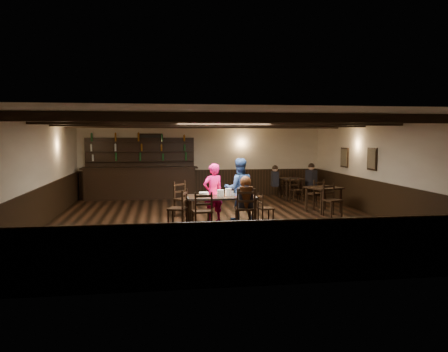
{
  "coord_description": "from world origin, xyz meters",
  "views": [
    {
      "loc": [
        -1.54,
        -11.24,
        2.24
      ],
      "look_at": [
        0.13,
        0.2,
        1.19
      ],
      "focal_mm": 35.0,
      "sensor_mm": 36.0,
      "label": 1
    }
  ],
  "objects": [
    {
      "name": "chair_far_pushed",
      "position": [
        -0.95,
        0.93,
        0.58
      ],
      "size": [
        0.64,
        0.64,
        0.99
      ],
      "color": "black",
      "rests_on": "ground"
    },
    {
      "name": "back_table_a",
      "position": [
        3.23,
        1.02,
        0.65
      ],
      "size": [
        1.08,
        1.08,
        0.75
      ],
      "color": "black",
      "rests_on": "ground"
    },
    {
      "name": "back_table_b",
      "position": [
        3.09,
        3.81,
        0.64
      ],
      "size": [
        0.84,
        0.84,
        0.75
      ],
      "color": "black",
      "rests_on": "ground"
    },
    {
      "name": "bar_counter",
      "position": [
        -2.26,
        4.72,
        0.73
      ],
      "size": [
        4.1,
        0.7,
        2.2
      ],
      "color": "black",
      "rests_on": "ground"
    },
    {
      "name": "bg_patron_left",
      "position": [
        2.49,
        3.8,
        0.85
      ],
      "size": [
        0.25,
        0.38,
        0.76
      ],
      "color": "black",
      "rests_on": "ground"
    },
    {
      "name": "chair_near_left",
      "position": [
        -0.57,
        -1.15,
        0.56
      ],
      "size": [
        0.49,
        0.48,
        0.96
      ],
      "color": "black",
      "rests_on": "ground"
    },
    {
      "name": "drink_glass",
      "position": [
        0.26,
        -0.36,
        0.81
      ],
      "size": [
        0.07,
        0.07,
        0.11
      ],
      "primitive_type": "cylinder",
      "color": "silver",
      "rests_on": "dining_table"
    },
    {
      "name": "chair_end_left",
      "position": [
        -1.06,
        -0.62,
        0.56
      ],
      "size": [
        0.54,
        0.56,
        0.95
      ],
      "color": "black",
      "rests_on": "ground"
    },
    {
      "name": "chair_end_right",
      "position": [
        1.08,
        -0.36,
        0.46
      ],
      "size": [
        0.4,
        0.41,
        0.78
      ],
      "color": "black",
      "rests_on": "ground"
    },
    {
      "name": "room_shell",
      "position": [
        0.01,
        0.04,
        1.75
      ],
      "size": [
        9.02,
        10.02,
        2.71
      ],
      "color": "beige",
      "rests_on": "ground"
    },
    {
      "name": "plate_stack_b",
      "position": [
        0.15,
        -0.46,
        0.85
      ],
      "size": [
        0.16,
        0.16,
        0.19
      ],
      "primitive_type": "cylinder",
      "color": "white",
      "rests_on": "dining_table"
    },
    {
      "name": "menu_red",
      "position": [
        0.46,
        -0.61,
        0.75
      ],
      "size": [
        0.33,
        0.28,
        0.0
      ],
      "primitive_type": "cube",
      "rotation": [
        0.0,
        0.0,
        0.42
      ],
      "color": "maroon",
      "rests_on": "dining_table"
    },
    {
      "name": "ground",
      "position": [
        0.0,
        0.0,
        0.0
      ],
      "size": [
        10.0,
        10.0,
        0.0
      ],
      "primitive_type": "plane",
      "color": "black",
      "rests_on": "ground"
    },
    {
      "name": "dining_table",
      "position": [
        -0.04,
        -0.48,
        0.68
      ],
      "size": [
        1.73,
        0.88,
        0.75
      ],
      "color": "black",
      "rests_on": "ground"
    },
    {
      "name": "menu_blue",
      "position": [
        0.48,
        -0.37,
        0.75
      ],
      "size": [
        0.32,
        0.23,
        0.0
      ],
      "primitive_type": "cube",
      "rotation": [
        0.0,
        0.0,
        -0.03
      ],
      "color": "#0F1E4C",
      "rests_on": "dining_table"
    },
    {
      "name": "plate_stack_a",
      "position": [
        -0.06,
        -0.53,
        0.83
      ],
      "size": [
        0.17,
        0.17,
        0.16
      ],
      "primitive_type": "cylinder",
      "color": "white",
      "rests_on": "dining_table"
    },
    {
      "name": "tea_light",
      "position": [
        0.01,
        -0.38,
        0.78
      ],
      "size": [
        0.05,
        0.05,
        0.06
      ],
      "color": "#A5A8AD",
      "rests_on": "dining_table"
    },
    {
      "name": "salt_shaker",
      "position": [
        0.27,
        -0.59,
        0.8
      ],
      "size": [
        0.03,
        0.03,
        0.09
      ],
      "primitive_type": "cylinder",
      "color": "silver",
      "rests_on": "dining_table"
    },
    {
      "name": "man_blue",
      "position": [
        0.54,
        0.21,
        0.83
      ],
      "size": [
        0.81,
        0.63,
        1.66
      ],
      "primitive_type": "imported",
      "rotation": [
        0.0,
        0.0,
        3.14
      ],
      "color": "navy",
      "rests_on": "ground"
    },
    {
      "name": "woman_pink",
      "position": [
        -0.19,
        -0.06,
        0.77
      ],
      "size": [
        0.66,
        0.55,
        1.54
      ],
      "primitive_type": "imported",
      "rotation": [
        0.0,
        0.0,
        3.53
      ],
      "color": "#FF1477",
      "rests_on": "ground"
    },
    {
      "name": "seated_person",
      "position": [
        0.48,
        -1.02,
        0.85
      ],
      "size": [
        0.35,
        0.53,
        0.86
      ],
      "color": "black",
      "rests_on": "ground"
    },
    {
      "name": "chair_near_right",
      "position": [
        0.47,
        -1.09,
        0.59
      ],
      "size": [
        0.51,
        0.49,
        1.02
      ],
      "color": "black",
      "rests_on": "ground"
    },
    {
      "name": "cake",
      "position": [
        -0.47,
        -0.4,
        0.79
      ],
      "size": [
        0.3,
        0.3,
        0.1
      ],
      "color": "white",
      "rests_on": "dining_table"
    },
    {
      "name": "bg_patron_right",
      "position": [
        3.84,
        3.79,
        0.87
      ],
      "size": [
        0.36,
        0.45,
        0.82
      ],
      "color": "black",
      "rests_on": "ground"
    },
    {
      "name": "pepper_shaker",
      "position": [
        0.38,
        -0.54,
        0.8
      ],
      "size": [
        0.04,
        0.04,
        0.1
      ],
      "primitive_type": "cylinder",
      "color": "#A5A8AD",
      "rests_on": "dining_table"
    }
  ]
}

